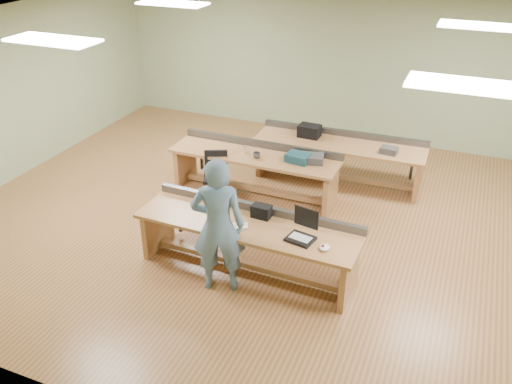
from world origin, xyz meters
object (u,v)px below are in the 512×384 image
workbench_back (339,152)px  mug (257,155)px  workbench_front (248,235)px  task_chair (217,183)px  parts_bin_grey (310,158)px  camera_bag (261,211)px  drinks_can (245,149)px  parts_bin_teal (298,158)px  workbench_mid (255,164)px  person (218,226)px  laptop_base (300,239)px

workbench_back → mug: bearing=-135.4°
workbench_front → task_chair: bearing=129.7°
parts_bin_grey → mug: size_ratio=3.71×
workbench_back → camera_bag: size_ratio=11.70×
workbench_front → camera_bag: size_ratio=11.82×
camera_bag → mug: 1.91m
camera_bag → drinks_can: camera_bag is taller
parts_bin_teal → mug: size_ratio=3.11×
workbench_front → mug: workbench_front is taller
camera_bag → workbench_back: bearing=86.1°
camera_bag → parts_bin_grey: (0.08, 1.93, -0.03)m
workbench_mid → task_chair: (-0.51, -0.48, -0.24)m
person → laptop_base: bearing=179.2°
workbench_front → workbench_mid: size_ratio=1.05×
task_chair → parts_bin_grey: bearing=-3.6°
person → mug: size_ratio=15.23×
parts_bin_grey → parts_bin_teal: bearing=-161.9°
workbench_back → task_chair: (-1.71, -1.50, -0.25)m
workbench_back → parts_bin_teal: parts_bin_teal is taller
workbench_mid → person: size_ratio=1.56×
workbench_front → mug: size_ratio=25.08×
workbench_mid → workbench_back: (1.20, 1.02, 0.00)m
parts_bin_grey → task_chair: bearing=-160.1°
laptop_base → mug: size_ratio=2.75×
task_chair → parts_bin_grey: size_ratio=1.89×
workbench_front → workbench_mid: 2.23m
workbench_front → laptop_base: 0.81m
task_chair → mug: (0.60, 0.34, 0.48)m
workbench_front → drinks_can: drinks_can is taller
camera_bag → parts_bin_grey: bearing=90.5°
workbench_front → workbench_back: 3.15m
person → workbench_mid: bearing=-98.6°
person → mug: person is taller
parts_bin_teal → mug: bearing=-169.1°
workbench_back → camera_bag: (-0.34, -2.91, 0.28)m
laptop_base → parts_bin_grey: size_ratio=0.74×
task_chair → workbench_front: bearing=-75.3°
camera_bag → parts_bin_grey: camera_bag is taller
mug → workbench_back: bearing=46.2°
mug → drinks_can: (-0.26, 0.12, 0.01)m
parts_bin_teal → workbench_front: bearing=-90.2°
laptop_base → workbench_front: bearing=-178.5°
workbench_back → parts_bin_teal: (-0.44, -1.03, 0.26)m
workbench_front → parts_bin_grey: parts_bin_grey is taller
mug → workbench_front: bearing=-70.9°
laptop_base → mug: 2.54m
laptop_base → parts_bin_grey: (-0.59, 2.27, 0.04)m
workbench_mid → laptop_base: workbench_mid is taller
workbench_mid → drinks_can: drinks_can is taller
camera_bag → mug: size_ratio=2.12×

